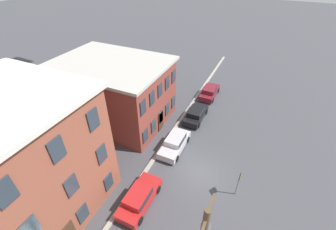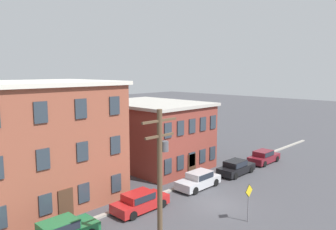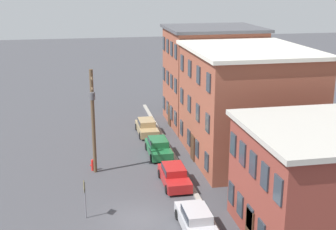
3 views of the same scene
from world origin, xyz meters
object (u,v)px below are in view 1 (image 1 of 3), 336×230
Objects in this scene: car_silver at (175,143)px; car_red at (139,198)px; car_black at (196,114)px; caution_sign at (239,180)px; car_maroon at (210,91)px.

car_red is at bearing 179.53° from car_silver.
car_red is 1.00× the size of car_black.
caution_sign reaches higher than car_silver.
car_silver is (6.84, -0.06, 0.00)m from car_red.
car_red and car_black have the same top height.
car_silver and car_maroon have the same top height.
car_maroon is (11.27, -0.27, 0.00)m from car_silver.
car_silver is 5.56m from car_black.
car_black is (5.56, -0.28, 0.00)m from car_silver.
car_black is at bearing -1.56° from car_red.
car_red is 1.64× the size of caution_sign.
caution_sign is (-2.81, -6.64, 1.03)m from car_silver.
car_maroon is at bearing 24.32° from caution_sign.
car_black is at bearing -2.90° from car_silver.
car_silver and car_black have the same top height.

